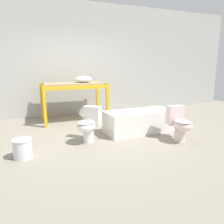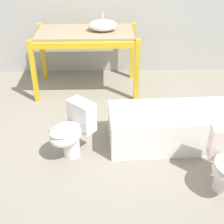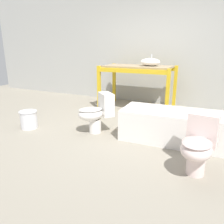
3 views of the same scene
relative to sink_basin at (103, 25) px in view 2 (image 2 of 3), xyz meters
The scene contains 5 objects.
ground_plane 1.85m from the sink_basin, 90.55° to the right, with size 12.00×12.00×0.00m, color gray.
shelving_rack 0.37m from the sink_basin, behind, with size 1.64×0.90×1.00m.
sink_basin is the anchor object (origin of this frame).
bathtub_main 1.94m from the sink_basin, 61.51° to the right, with size 1.57×0.72×0.48m.
toilet_near 1.93m from the sink_basin, 102.33° to the right, with size 0.63×0.64×0.67m.
Camera 2 is at (0.03, -3.28, 2.50)m, focal length 50.00 mm.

